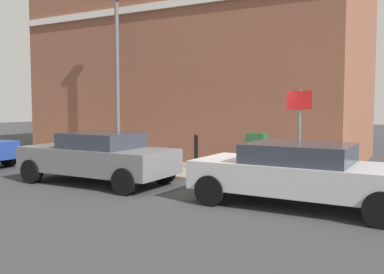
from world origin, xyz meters
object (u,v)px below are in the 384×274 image
object	(u,v)px
utility_cabinet	(257,155)
lamppost	(117,69)
car_silver	(300,173)
bollard_near_cabinet	(196,150)
bollard_far_kerb	(118,151)
street_sign	(299,123)
car_grey	(98,157)

from	to	relation	value
utility_cabinet	lamppost	world-z (taller)	lamppost
car_silver	bollard_near_cabinet	world-z (taller)	car_silver
bollard_far_kerb	lamppost	distance (m)	3.24
car_silver	bollard_far_kerb	world-z (taller)	car_silver
car_silver	bollard_far_kerb	size ratio (longest dim) A/B	4.22
bollard_near_cabinet	street_sign	world-z (taller)	street_sign
utility_cabinet	bollard_far_kerb	size ratio (longest dim) A/B	1.11
bollard_near_cabinet	utility_cabinet	bearing A→B (deg)	-92.84
lamppost	bollard_near_cabinet	bearing A→B (deg)	-91.51
bollard_far_kerb	street_sign	bearing A→B (deg)	-89.95
car_silver	utility_cabinet	distance (m)	3.33
bollard_near_cabinet	bollard_far_kerb	world-z (taller)	same
car_silver	lamppost	bearing A→B (deg)	-21.70
car_grey	street_sign	world-z (taller)	street_sign
car_grey	utility_cabinet	bearing A→B (deg)	-140.84
utility_cabinet	street_sign	xyz separation A→B (m)	(-1.32, -1.57, 0.98)
lamppost	car_silver	bearing A→B (deg)	-111.68
car_silver	bollard_near_cabinet	xyz separation A→B (m)	(2.76, 4.01, 0.00)
lamppost	bollard_far_kerb	bearing A→B (deg)	-140.77
bollard_near_cabinet	street_sign	bearing A→B (deg)	-111.54
car_grey	utility_cabinet	xyz separation A→B (m)	(2.80, -3.36, -0.04)
bollard_far_kerb	bollard_near_cabinet	bearing A→B (deg)	-53.46
bollard_far_kerb	car_grey	bearing A→B (deg)	-158.83
bollard_near_cabinet	bollard_far_kerb	size ratio (longest dim) A/B	1.00
car_silver	lamppost	world-z (taller)	lamppost
lamppost	car_grey	bearing A→B (deg)	-148.88
car_grey	bollard_near_cabinet	size ratio (longest dim) A/B	4.08
street_sign	bollard_far_kerb	bearing A→B (deg)	90.05
utility_cabinet	car_grey	bearing A→B (deg)	129.77
car_grey	bollard_near_cabinet	xyz separation A→B (m)	(2.90, -1.35, -0.01)
car_silver	car_grey	xyz separation A→B (m)	(-0.14, 5.36, 0.02)
utility_cabinet	bollard_far_kerb	bearing A→B (deg)	108.56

